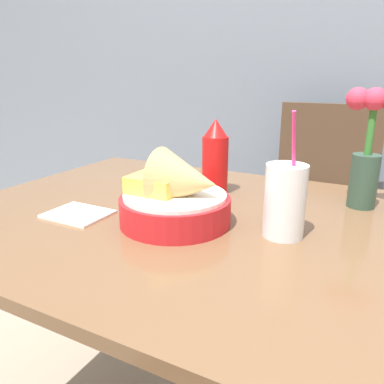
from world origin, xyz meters
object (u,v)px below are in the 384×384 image
Objects in this scene: ketchup_bottle at (215,158)px; flower_vase at (368,146)px; food_basket at (178,198)px; drink_cup at (285,203)px; chair_far_window at (320,200)px.

ketchup_bottle is 0.71× the size of flower_vase.
food_basket is 0.22m from drink_cup.
ketchup_bottle is at bearing -170.13° from flower_vase.
food_basket is 0.85× the size of flower_vase.
flower_vase is (0.12, 0.26, 0.08)m from drink_cup.
drink_cup reaches higher than ketchup_bottle.
chair_far_window is 3.76× the size of drink_cup.
food_basket is 0.96× the size of drink_cup.
ketchup_bottle is 0.31m from drink_cup.
food_basket is 0.24m from ketchup_bottle.
food_basket is 1.19× the size of ketchup_bottle.
chair_far_window is 4.67× the size of ketchup_bottle.
food_basket is at bearing -84.67° from ketchup_bottle.
chair_far_window is 3.33× the size of flower_vase.
drink_cup is (0.23, -0.19, -0.03)m from ketchup_bottle.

